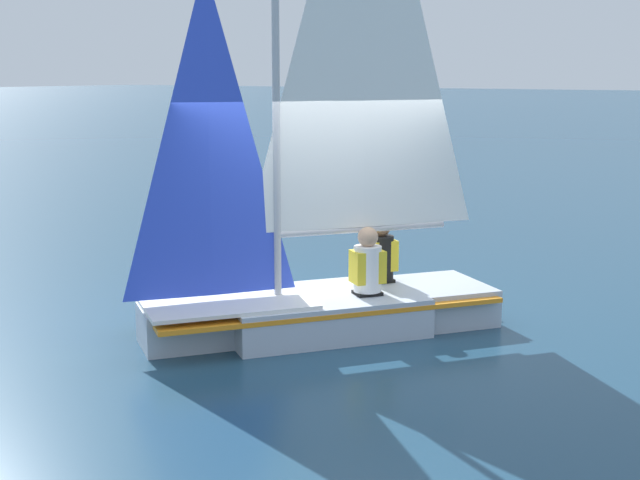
# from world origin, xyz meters

# --- Properties ---
(ground_plane) EXTENTS (260.00, 260.00, 0.00)m
(ground_plane) POSITION_xyz_m (0.00, 0.00, 0.00)
(ground_plane) COLOR navy
(sailboat_main) EXTENTS (3.81, 3.35, 5.92)m
(sailboat_main) POSITION_xyz_m (0.02, -0.02, 0.90)
(sailboat_main) COLOR #B2BCCC
(sailboat_main) RESTS_ON ground_plane
(sailor_helm) EXTENTS (0.43, 0.42, 1.16)m
(sailor_helm) POSITION_xyz_m (0.26, -0.44, 0.62)
(sailor_helm) COLOR black
(sailor_helm) RESTS_ON ground_plane
(sailor_crew) EXTENTS (0.43, 0.42, 1.16)m
(sailor_crew) POSITION_xyz_m (0.87, -0.27, 0.63)
(sailor_crew) COLOR black
(sailor_crew) RESTS_ON ground_plane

